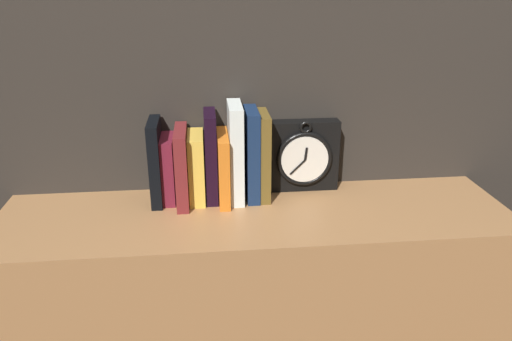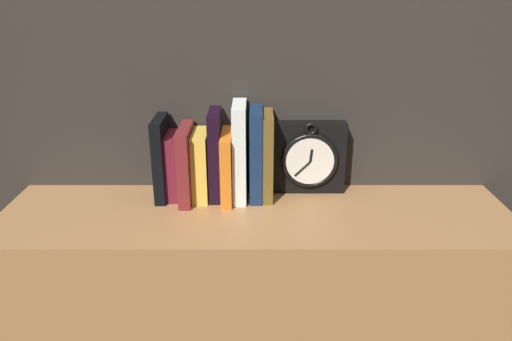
{
  "view_description": "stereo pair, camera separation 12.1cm",
  "coord_description": "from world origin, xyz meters",
  "px_view_note": "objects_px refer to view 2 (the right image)",
  "views": [
    {
      "loc": [
        -0.12,
        -1.12,
        1.36
      ],
      "look_at": [
        0.0,
        0.0,
        0.91
      ],
      "focal_mm": 35.0,
      "sensor_mm": 36.0,
      "label": 1
    },
    {
      "loc": [
        0.0,
        -1.12,
        1.36
      ],
      "look_at": [
        0.0,
        0.0,
        0.91
      ],
      "focal_mm": 35.0,
      "sensor_mm": 36.0,
      "label": 2
    }
  ],
  "objects_px": {
    "book_slot1_maroon": "(174,165)",
    "book_slot7_navy": "(254,154)",
    "book_slot4_black": "(215,155)",
    "book_slot6_white": "(240,152)",
    "book_slot3_yellow": "(201,165)",
    "book_slot5_orange": "(227,166)",
    "book_slot2_maroon": "(186,164)",
    "book_slot0_black": "(162,158)",
    "clock": "(309,158)",
    "book_slot8_brown": "(268,156)"
  },
  "relations": [
    {
      "from": "book_slot1_maroon",
      "to": "book_slot7_navy",
      "type": "xyz_separation_m",
      "value": [
        0.21,
        -0.01,
        0.03
      ]
    },
    {
      "from": "book_slot4_black",
      "to": "book_slot6_white",
      "type": "height_order",
      "value": "book_slot6_white"
    },
    {
      "from": "book_slot6_white",
      "to": "book_slot3_yellow",
      "type": "bearing_deg",
      "value": 178.21
    },
    {
      "from": "book_slot5_orange",
      "to": "book_slot7_navy",
      "type": "distance_m",
      "value": 0.08
    },
    {
      "from": "book_slot3_yellow",
      "to": "book_slot7_navy",
      "type": "relative_size",
      "value": 0.75
    },
    {
      "from": "book_slot4_black",
      "to": "book_slot6_white",
      "type": "distance_m",
      "value": 0.07
    },
    {
      "from": "book_slot3_yellow",
      "to": "book_slot5_orange",
      "type": "distance_m",
      "value": 0.07
    },
    {
      "from": "book_slot4_black",
      "to": "book_slot5_orange",
      "type": "bearing_deg",
      "value": -26.66
    },
    {
      "from": "book_slot2_maroon",
      "to": "book_slot6_white",
      "type": "height_order",
      "value": "book_slot6_white"
    },
    {
      "from": "book_slot5_orange",
      "to": "book_slot6_white",
      "type": "bearing_deg",
      "value": 15.67
    },
    {
      "from": "book_slot0_black",
      "to": "book_slot2_maroon",
      "type": "relative_size",
      "value": 1.11
    },
    {
      "from": "clock",
      "to": "book_slot8_brown",
      "type": "xyz_separation_m",
      "value": [
        -0.11,
        -0.03,
        0.02
      ]
    },
    {
      "from": "book_slot2_maroon",
      "to": "book_slot3_yellow",
      "type": "relative_size",
      "value": 1.1
    },
    {
      "from": "book_slot1_maroon",
      "to": "book_slot2_maroon",
      "type": "distance_m",
      "value": 0.04
    },
    {
      "from": "book_slot2_maroon",
      "to": "book_slot3_yellow",
      "type": "distance_m",
      "value": 0.04
    },
    {
      "from": "book_slot3_yellow",
      "to": "book_slot4_black",
      "type": "relative_size",
      "value": 0.76
    },
    {
      "from": "clock",
      "to": "book_slot3_yellow",
      "type": "relative_size",
      "value": 1.13
    },
    {
      "from": "book_slot4_black",
      "to": "book_slot3_yellow",
      "type": "bearing_deg",
      "value": -175.55
    },
    {
      "from": "book_slot2_maroon",
      "to": "book_slot6_white",
      "type": "xyz_separation_m",
      "value": [
        0.14,
        0.01,
        0.03
      ]
    },
    {
      "from": "book_slot5_orange",
      "to": "book_slot0_black",
      "type": "bearing_deg",
      "value": 176.12
    },
    {
      "from": "book_slot4_black",
      "to": "book_slot5_orange",
      "type": "distance_m",
      "value": 0.04
    },
    {
      "from": "clock",
      "to": "book_slot2_maroon",
      "type": "relative_size",
      "value": 1.03
    },
    {
      "from": "book_slot4_black",
      "to": "book_slot6_white",
      "type": "relative_size",
      "value": 0.92
    },
    {
      "from": "book_slot5_orange",
      "to": "book_slot6_white",
      "type": "xyz_separation_m",
      "value": [
        0.03,
        0.01,
        0.04
      ]
    },
    {
      "from": "book_slot4_black",
      "to": "book_slot8_brown",
      "type": "bearing_deg",
      "value": -0.48
    },
    {
      "from": "book_slot7_navy",
      "to": "book_slot8_brown",
      "type": "relative_size",
      "value": 1.04
    },
    {
      "from": "book_slot1_maroon",
      "to": "book_slot6_white",
      "type": "distance_m",
      "value": 0.18
    },
    {
      "from": "book_slot6_white",
      "to": "book_slot0_black",
      "type": "bearing_deg",
      "value": 179.35
    },
    {
      "from": "book_slot0_black",
      "to": "book_slot6_white",
      "type": "distance_m",
      "value": 0.21
    },
    {
      "from": "book_slot5_orange",
      "to": "book_slot6_white",
      "type": "height_order",
      "value": "book_slot6_white"
    },
    {
      "from": "book_slot6_white",
      "to": "book_slot8_brown",
      "type": "xyz_separation_m",
      "value": [
        0.07,
        0.01,
        -0.01
      ]
    },
    {
      "from": "book_slot1_maroon",
      "to": "book_slot7_navy",
      "type": "bearing_deg",
      "value": -1.44
    },
    {
      "from": "clock",
      "to": "book_slot1_maroon",
      "type": "distance_m",
      "value": 0.36
    },
    {
      "from": "book_slot3_yellow",
      "to": "book_slot6_white",
      "type": "height_order",
      "value": "book_slot6_white"
    },
    {
      "from": "book_slot0_black",
      "to": "book_slot7_navy",
      "type": "height_order",
      "value": "book_slot7_navy"
    },
    {
      "from": "book_slot6_white",
      "to": "clock",
      "type": "bearing_deg",
      "value": 11.43
    },
    {
      "from": "book_slot3_yellow",
      "to": "book_slot4_black",
      "type": "xyz_separation_m",
      "value": [
        0.04,
        0.0,
        0.03
      ]
    },
    {
      "from": "book_slot2_maroon",
      "to": "book_slot8_brown",
      "type": "bearing_deg",
      "value": 4.31
    },
    {
      "from": "clock",
      "to": "book_slot2_maroon",
      "type": "height_order",
      "value": "clock"
    },
    {
      "from": "clock",
      "to": "book_slot3_yellow",
      "type": "height_order",
      "value": "clock"
    },
    {
      "from": "book_slot5_orange",
      "to": "book_slot6_white",
      "type": "distance_m",
      "value": 0.05
    },
    {
      "from": "book_slot0_black",
      "to": "book_slot5_orange",
      "type": "height_order",
      "value": "book_slot0_black"
    },
    {
      "from": "book_slot5_orange",
      "to": "book_slot6_white",
      "type": "relative_size",
      "value": 0.71
    },
    {
      "from": "book_slot8_brown",
      "to": "book_slot7_navy",
      "type": "bearing_deg",
      "value": -177.66
    },
    {
      "from": "clock",
      "to": "book_slot1_maroon",
      "type": "height_order",
      "value": "clock"
    },
    {
      "from": "book_slot0_black",
      "to": "book_slot4_black",
      "type": "xyz_separation_m",
      "value": [
        0.14,
        0.0,
        0.01
      ]
    },
    {
      "from": "book_slot1_maroon",
      "to": "book_slot8_brown",
      "type": "bearing_deg",
      "value": -0.91
    },
    {
      "from": "clock",
      "to": "book_slot1_maroon",
      "type": "bearing_deg",
      "value": -175.49
    },
    {
      "from": "clock",
      "to": "book_slot3_yellow",
      "type": "xyz_separation_m",
      "value": [
        -0.29,
        -0.03,
        -0.01
      ]
    },
    {
      "from": "book_slot1_maroon",
      "to": "book_slot5_orange",
      "type": "relative_size",
      "value": 0.95
    }
  ]
}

